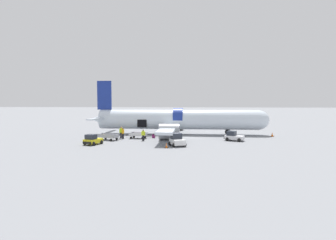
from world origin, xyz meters
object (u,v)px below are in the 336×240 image
(baggage_tug_rear, at_px, (177,141))
(ground_crew_driver, at_px, (123,133))
(airplane, at_px, (176,120))
(ground_crew_loader_b, at_px, (143,135))
(baggage_tug_lead, at_px, (93,140))
(baggage_cart_loading, at_px, (138,135))
(ground_crew_loader_a, at_px, (121,132))
(baggage_tug_mid, at_px, (234,137))
(baggage_cart_queued, at_px, (109,137))
(ground_crew_supervisor, at_px, (121,131))
(suitcase_on_tarmac_upright, at_px, (154,136))

(baggage_tug_rear, relative_size, ground_crew_driver, 1.63)
(airplane, height_order, ground_crew_driver, airplane)
(ground_crew_loader_b, relative_size, ground_crew_driver, 0.99)
(baggage_tug_lead, height_order, baggage_cart_loading, baggage_tug_lead)
(ground_crew_loader_a, bearing_deg, baggage_tug_mid, -4.27)
(airplane, xyz_separation_m, baggage_tug_mid, (9.51, -7.26, -2.00))
(airplane, distance_m, baggage_cart_queued, 13.37)
(ground_crew_loader_a, distance_m, ground_crew_driver, 0.95)
(baggage_cart_loading, relative_size, ground_crew_driver, 2.09)
(baggage_tug_rear, xyz_separation_m, ground_crew_loader_a, (-9.82, 7.04, 0.25))
(baggage_tug_lead, bearing_deg, baggage_cart_queued, 78.90)
(ground_crew_loader_a, relative_size, ground_crew_driver, 1.03)
(baggage_cart_queued, bearing_deg, ground_crew_driver, 44.39)
(ground_crew_driver, distance_m, ground_crew_supervisor, 2.95)
(baggage_tug_rear, relative_size, baggage_cart_loading, 0.78)
(baggage_tug_rear, xyz_separation_m, ground_crew_supervisor, (-10.30, 9.04, 0.18))
(airplane, relative_size, suitcase_on_tarmac_upright, 47.12)
(baggage_tug_rear, relative_size, ground_crew_loader_b, 1.65)
(baggage_tug_mid, relative_size, baggage_tug_rear, 1.11)
(ground_crew_loader_a, height_order, suitcase_on_tarmac_upright, ground_crew_loader_a)
(airplane, height_order, baggage_cart_queued, airplane)
(baggage_tug_mid, xyz_separation_m, baggage_cart_loading, (-15.32, 1.11, -0.15))
(airplane, bearing_deg, ground_crew_loader_a, -146.24)
(baggage_cart_queued, bearing_deg, ground_crew_loader_a, 63.45)
(ground_crew_driver, bearing_deg, ground_crew_supervisor, 110.48)
(airplane, relative_size, baggage_tug_lead, 11.45)
(ground_crew_loader_a, xyz_separation_m, ground_crew_driver, (0.56, -0.77, -0.03))
(airplane, height_order, ground_crew_supervisor, airplane)
(ground_crew_loader_a, bearing_deg, baggage_tug_lead, -107.10)
(baggage_cart_queued, bearing_deg, baggage_tug_rear, -21.90)
(ground_crew_loader_a, bearing_deg, baggage_tug_rear, -35.64)
(airplane, bearing_deg, suitcase_on_tarmac_upright, -121.82)
(airplane, xyz_separation_m, ground_crew_supervisor, (-9.30, -3.90, -1.74))
(airplane, height_order, ground_crew_loader_b, airplane)
(baggage_tug_lead, distance_m, suitcase_on_tarmac_upright, 10.67)
(baggage_cart_loading, distance_m, ground_crew_loader_a, 3.06)
(ground_crew_loader_b, height_order, ground_crew_supervisor, ground_crew_loader_b)
(baggage_cart_loading, bearing_deg, ground_crew_supervisor, 147.11)
(baggage_cart_loading, distance_m, ground_crew_loader_b, 2.80)
(baggage_cart_queued, height_order, ground_crew_loader_b, ground_crew_loader_b)
(ground_crew_loader_b, bearing_deg, ground_crew_supervisor, 135.44)
(ground_crew_driver, bearing_deg, baggage_tug_mid, -1.92)
(baggage_tug_mid, xyz_separation_m, baggage_tug_rear, (-8.51, -5.67, 0.08))
(baggage_cart_queued, relative_size, ground_crew_supervisor, 2.37)
(baggage_cart_queued, relative_size, ground_crew_driver, 2.29)
(baggage_tug_mid, bearing_deg, ground_crew_driver, 178.08)
(ground_crew_loader_b, bearing_deg, ground_crew_loader_a, 147.81)
(airplane, relative_size, ground_crew_loader_b, 18.85)
(ground_crew_loader_a, height_order, ground_crew_driver, ground_crew_loader_a)
(baggage_tug_lead, relative_size, ground_crew_loader_a, 1.57)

